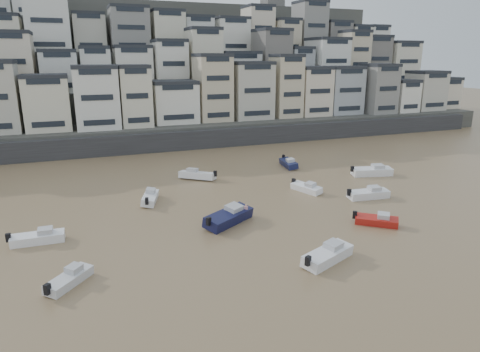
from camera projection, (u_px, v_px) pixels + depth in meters
name	position (u px, v px, depth m)	size (l,w,h in m)	color
harbor_wall	(177.00, 140.00, 80.84)	(140.00, 3.00, 3.50)	#38383A
hillside	(160.00, 72.00, 115.23)	(141.04, 66.00, 50.00)	#4C4C47
boat_a	(328.00, 253.00, 36.74)	(5.92, 1.94, 1.62)	silver
boat_b	(377.00, 219.00, 44.75)	(4.73, 1.55, 1.29)	#A51B14
boat_c	(229.00, 215.00, 45.08)	(6.79, 2.22, 1.85)	#12153A
boat_d	(369.00, 192.00, 53.21)	(5.70, 1.87, 1.55)	silver
boat_e	(306.00, 187.00, 55.79)	(4.84, 1.59, 1.32)	white
boat_f	(150.00, 196.00, 51.85)	(5.24, 1.71, 1.43)	white
boat_g	(372.00, 170.00, 63.39)	(6.49, 2.12, 1.77)	white
boat_h	(197.00, 174.00, 61.56)	(5.80, 1.90, 1.58)	white
boat_i	(289.00, 162.00, 68.43)	(5.39, 1.76, 1.47)	#151A41
boat_j	(69.00, 277.00, 33.04)	(4.63, 1.52, 1.26)	silver
boat_k	(38.00, 236.00, 40.44)	(5.20, 1.70, 1.42)	white
person_pink	(246.00, 211.00, 46.38)	(0.44, 0.44, 1.74)	pink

